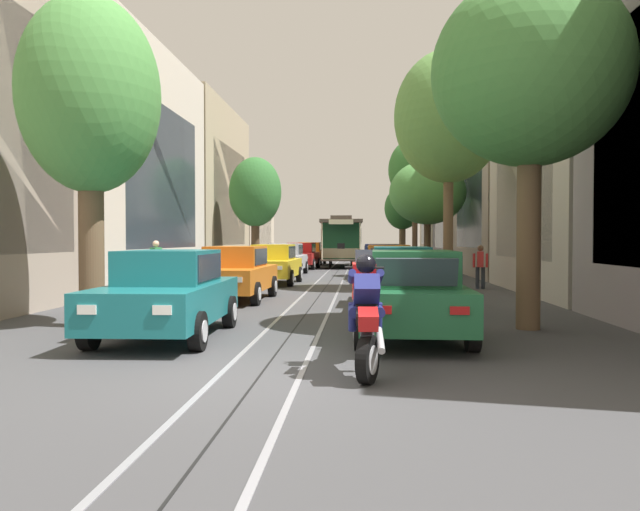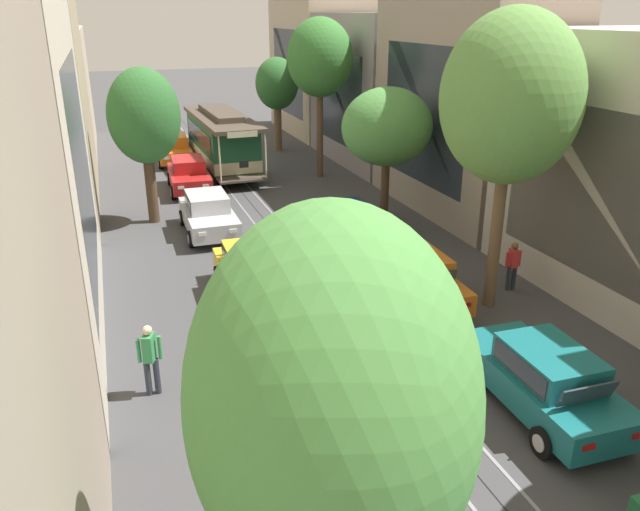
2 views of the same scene
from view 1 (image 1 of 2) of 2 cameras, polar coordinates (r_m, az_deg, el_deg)
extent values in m
plane|color=#424244|center=(27.93, 1.10, -2.17)|extent=(160.00, 160.00, 0.00)
cube|color=gray|center=(30.93, 0.38, -1.81)|extent=(0.08, 57.86, 0.01)
cube|color=gray|center=(30.89, 2.34, -1.81)|extent=(0.08, 57.86, 0.01)
cube|color=black|center=(30.91, 1.36, -1.81)|extent=(0.03, 57.86, 0.01)
cube|color=beige|center=(26.78, -18.71, 7.82)|extent=(4.57, 12.17, 9.54)
cube|color=#2D3842|center=(25.95, -14.03, 7.00)|extent=(0.04, 8.73, 5.73)
cube|color=tan|center=(38.60, -11.80, 6.07)|extent=(4.90, 12.17, 9.78)
cube|color=#2D3842|center=(37.98, -8.24, 5.42)|extent=(0.04, 8.73, 5.87)
cube|color=#BCAD93|center=(50.73, -8.52, 3.57)|extent=(5.86, 12.17, 7.29)
cube|color=#2D3842|center=(50.17, -5.26, 3.19)|extent=(0.04, 8.73, 4.38)
cube|color=beige|center=(22.49, 25.20, 6.67)|extent=(5.80, 9.67, 7.73)
cube|color=#2D3842|center=(21.58, 18.01, 5.93)|extent=(0.04, 6.98, 4.64)
cube|color=gray|center=(31.80, 17.10, 6.60)|extent=(4.04, 9.67, 9.30)
cube|color=#2D3842|center=(31.37, 13.52, 5.84)|extent=(0.04, 6.98, 5.58)
cube|color=gray|center=(41.58, 14.50, 4.58)|extent=(4.90, 9.67, 8.12)
cube|color=#2D3842|center=(41.18, 11.17, 4.06)|extent=(0.04, 6.98, 4.87)
cube|color=#BCAD93|center=(51.41, 12.27, 4.72)|extent=(4.60, 9.67, 9.44)
cube|color=#2D3842|center=(51.10, 9.73, 4.22)|extent=(0.04, 6.98, 5.66)
cube|color=#196B70|center=(11.54, -13.90, -4.16)|extent=(1.90, 4.34, 0.66)
cube|color=#196B70|center=(11.64, -13.71, -1.00)|extent=(1.52, 2.10, 0.60)
cube|color=#2D3842|center=(10.84, -14.94, -1.30)|extent=(1.34, 0.25, 0.47)
cube|color=#2D3842|center=(12.78, -12.23, -0.87)|extent=(1.30, 0.23, 0.45)
cube|color=#2D3842|center=(11.45, -10.11, -1.02)|extent=(0.07, 1.81, 0.47)
cube|color=#2D3842|center=(11.87, -17.18, -0.98)|extent=(0.07, 1.81, 0.47)
cube|color=white|center=(9.31, -14.35, -4.90)|extent=(0.28, 0.05, 0.14)
cube|color=#B21414|center=(13.48, -9.03, -2.91)|extent=(0.28, 0.05, 0.12)
cube|color=white|center=(9.69, -20.70, -4.70)|extent=(0.28, 0.05, 0.14)
cube|color=#B21414|center=(13.75, -13.60, -2.84)|extent=(0.28, 0.05, 0.12)
cylinder|color=black|center=(10.07, -11.19, -6.86)|extent=(0.22, 0.64, 0.64)
cylinder|color=silver|center=(10.05, -10.58, -6.88)|extent=(0.03, 0.35, 0.35)
cylinder|color=black|center=(10.62, -20.52, -6.49)|extent=(0.22, 0.64, 0.64)
cylinder|color=silver|center=(10.66, -21.07, -6.46)|extent=(0.03, 0.35, 0.35)
cylinder|color=black|center=(12.66, -8.34, -5.14)|extent=(0.22, 0.64, 0.64)
cylinder|color=silver|center=(12.64, -7.85, -5.15)|extent=(0.03, 0.35, 0.35)
cylinder|color=black|center=(13.10, -15.95, -4.96)|extent=(0.22, 0.64, 0.64)
cylinder|color=silver|center=(13.13, -16.41, -4.94)|extent=(0.03, 0.35, 0.35)
cube|color=orange|center=(18.19, -7.85, -2.08)|extent=(1.92, 4.35, 0.66)
cube|color=orange|center=(18.31, -7.75, -0.09)|extent=(1.53, 2.10, 0.60)
cube|color=#2D3842|center=(17.49, -8.37, -0.23)|extent=(1.34, 0.26, 0.47)
cube|color=#2D3842|center=(19.46, -6.96, -0.05)|extent=(1.30, 0.23, 0.45)
cube|color=#2D3842|center=(18.15, -5.45, -0.09)|extent=(0.08, 1.81, 0.47)
cube|color=#2D3842|center=(18.49, -10.00, -0.08)|extent=(0.08, 1.81, 0.47)
cube|color=white|center=(15.96, -7.67, -2.22)|extent=(0.28, 0.05, 0.14)
cube|color=#B21414|center=(20.18, -4.90, -1.44)|extent=(0.28, 0.05, 0.12)
cube|color=white|center=(16.24, -11.51, -2.18)|extent=(0.28, 0.05, 0.14)
cube|color=#B21414|center=(20.41, -7.99, -1.42)|extent=(0.28, 0.05, 0.12)
cylinder|color=black|center=(16.73, -5.95, -3.52)|extent=(0.22, 0.65, 0.64)
cylinder|color=silver|center=(16.71, -5.58, -3.53)|extent=(0.03, 0.35, 0.35)
cylinder|color=black|center=(17.16, -11.73, -3.42)|extent=(0.22, 0.65, 0.64)
cylinder|color=silver|center=(17.19, -12.08, -3.41)|extent=(0.03, 0.35, 0.35)
cylinder|color=black|center=(19.34, -4.40, -2.84)|extent=(0.22, 0.65, 0.64)
cylinder|color=silver|center=(19.32, -4.08, -2.85)|extent=(0.03, 0.35, 0.35)
cylinder|color=black|center=(19.71, -9.45, -2.78)|extent=(0.22, 0.65, 0.64)
cylinder|color=silver|center=(19.74, -9.76, -2.77)|extent=(0.03, 0.35, 0.35)
cube|color=gold|center=(24.75, -4.35, -1.13)|extent=(1.90, 4.34, 0.66)
cube|color=gold|center=(24.88, -4.29, 0.33)|extent=(1.52, 2.10, 0.60)
cube|color=#2D3842|center=(24.06, -4.62, 0.24)|extent=(1.34, 0.25, 0.47)
cube|color=#2D3842|center=(26.05, -3.87, 0.34)|extent=(1.30, 0.23, 0.45)
cube|color=#2D3842|center=(24.77, -2.58, 0.33)|extent=(0.07, 1.81, 0.47)
cube|color=#2D3842|center=(25.02, -5.98, 0.33)|extent=(0.07, 1.81, 0.47)
cube|color=white|center=(22.53, -3.85, -1.14)|extent=(0.28, 0.05, 0.14)
cube|color=#B21414|center=(26.80, -2.41, -0.72)|extent=(0.28, 0.05, 0.12)
cube|color=white|center=(22.73, -6.63, -1.12)|extent=(0.28, 0.05, 0.14)
cube|color=#B21414|center=(26.97, -4.76, -0.71)|extent=(0.28, 0.05, 0.12)
cylinder|color=black|center=(23.32, -2.75, -2.10)|extent=(0.21, 0.64, 0.64)
cylinder|color=silver|center=(23.31, -2.48, -2.11)|extent=(0.03, 0.35, 0.35)
cylinder|color=black|center=(23.63, -6.98, -2.07)|extent=(0.21, 0.64, 0.64)
cylinder|color=silver|center=(23.65, -7.24, -2.06)|extent=(0.03, 0.35, 0.35)
cylinder|color=black|center=(25.96, -1.94, -1.74)|extent=(0.21, 0.64, 0.64)
cylinder|color=silver|center=(25.95, -1.70, -1.74)|extent=(0.03, 0.35, 0.35)
cylinder|color=black|center=(26.24, -5.76, -1.71)|extent=(0.21, 0.64, 0.64)
cylinder|color=silver|center=(26.26, -6.00, -1.71)|extent=(0.03, 0.35, 0.35)
cube|color=#B7B7BC|center=(31.16, -3.19, -0.60)|extent=(1.83, 4.31, 0.66)
cube|color=#B7B7BC|center=(31.29, -3.16, 0.57)|extent=(1.49, 2.08, 0.60)
cube|color=#2D3842|center=(30.46, -3.36, 0.50)|extent=(1.33, 0.23, 0.47)
cube|color=#2D3842|center=(32.47, -2.89, 0.56)|extent=(1.30, 0.21, 0.45)
cube|color=#2D3842|center=(31.21, -1.80, 0.56)|extent=(0.04, 1.81, 0.47)
cube|color=#2D3842|center=(31.40, -4.51, 0.57)|extent=(0.04, 1.81, 0.47)
cube|color=white|center=(28.95, -2.65, -0.56)|extent=(0.28, 0.04, 0.14)
cube|color=#B21414|center=(33.24, -1.75, -0.30)|extent=(0.28, 0.04, 0.12)
cube|color=white|center=(29.10, -4.83, -0.55)|extent=(0.28, 0.04, 0.14)
cube|color=#B21414|center=(33.37, -3.66, -0.29)|extent=(0.28, 0.04, 0.12)
cylinder|color=black|center=(29.75, -1.84, -1.33)|extent=(0.21, 0.64, 0.64)
cylinder|color=silver|center=(29.74, -1.63, -1.33)|extent=(0.02, 0.35, 0.35)
cylinder|color=black|center=(29.99, -5.19, -1.31)|extent=(0.21, 0.64, 0.64)
cylinder|color=silver|center=(30.01, -5.40, -1.31)|extent=(0.02, 0.35, 0.35)
cylinder|color=black|center=(32.40, -1.34, -1.10)|extent=(0.21, 0.64, 0.64)
cylinder|color=silver|center=(32.39, -1.15, -1.10)|extent=(0.02, 0.35, 0.35)
cylinder|color=black|center=(32.62, -4.42, -1.09)|extent=(0.21, 0.64, 0.64)
cylinder|color=silver|center=(32.63, -4.61, -1.09)|extent=(0.02, 0.35, 0.35)
cube|color=red|center=(37.73, -1.73, -0.24)|extent=(1.99, 4.38, 0.66)
cube|color=red|center=(37.86, -1.70, 0.72)|extent=(1.57, 2.13, 0.60)
cube|color=#2D3842|center=(37.03, -1.88, 0.68)|extent=(1.34, 0.28, 0.47)
cube|color=#2D3842|center=(39.03, -1.46, 0.72)|extent=(1.30, 0.26, 0.45)
cube|color=#2D3842|center=(37.76, -0.58, 0.72)|extent=(0.11, 1.81, 0.47)
cube|color=#2D3842|center=(37.97, -2.82, 0.73)|extent=(0.11, 1.81, 0.47)
cube|color=white|center=(35.51, -1.33, -0.18)|extent=(0.28, 0.05, 0.14)
cube|color=#B21414|center=(39.79, -0.50, 0.00)|extent=(0.28, 0.05, 0.12)
cube|color=white|center=(35.68, -3.11, -0.18)|extent=(0.28, 0.05, 0.14)
cube|color=#B21414|center=(39.94, -2.09, 0.00)|extent=(0.28, 0.05, 0.12)
cylinder|color=black|center=(36.30, -0.65, -0.82)|extent=(0.23, 0.65, 0.64)
cylinder|color=silver|center=(36.29, -0.48, -0.82)|extent=(0.04, 0.35, 0.35)
cylinder|color=black|center=(36.56, -3.39, -0.81)|extent=(0.23, 0.65, 0.64)
cylinder|color=silver|center=(36.58, -3.56, -0.81)|extent=(0.04, 0.35, 0.35)
cylinder|color=black|center=(38.95, -0.18, -0.67)|extent=(0.23, 0.65, 0.64)
cylinder|color=silver|center=(38.94, -0.01, -0.67)|extent=(0.04, 0.35, 0.35)
cylinder|color=black|center=(39.19, -2.73, -0.66)|extent=(0.23, 0.65, 0.64)
cylinder|color=silver|center=(39.20, -2.89, -0.65)|extent=(0.04, 0.35, 0.35)
cube|color=orange|center=(44.08, -0.89, 0.01)|extent=(2.01, 4.38, 0.66)
cube|color=orange|center=(44.22, -0.87, 0.83)|extent=(1.57, 2.13, 0.60)
cube|color=#2D3842|center=(43.38, -1.01, 0.79)|extent=(1.34, 0.29, 0.47)
cube|color=#2D3842|center=(45.39, -0.68, 0.82)|extent=(1.30, 0.26, 0.45)
cube|color=#2D3842|center=(44.12, 0.09, 0.83)|extent=(0.12, 1.81, 0.47)
cube|color=#2D3842|center=(44.32, -1.83, 0.83)|extent=(0.12, 1.81, 0.47)
cube|color=white|center=(41.86, -0.52, 0.07)|extent=(0.28, 0.05, 0.14)
cube|color=#B21414|center=(46.15, 0.14, 0.20)|extent=(0.28, 0.05, 0.12)
cube|color=white|center=(42.02, -2.03, 0.07)|extent=(0.28, 0.05, 0.14)
cube|color=#B21414|center=(46.29, -1.23, 0.20)|extent=(0.28, 0.05, 0.12)
cylinder|color=black|center=(42.66, 0.04, -0.48)|extent=(0.23, 0.65, 0.64)
cylinder|color=silver|center=(42.65, 0.19, -0.48)|extent=(0.04, 0.35, 0.35)
cylinder|color=black|center=(42.89, -2.29, -0.47)|extent=(0.23, 0.65, 0.64)
cylinder|color=silver|center=(42.91, -2.44, -0.47)|extent=(0.04, 0.35, 0.35)
cylinder|color=black|center=(45.31, 0.43, -0.37)|extent=(0.23, 0.65, 0.64)
cylinder|color=silver|center=(45.29, 0.57, -0.37)|extent=(0.04, 0.35, 0.35)
cylinder|color=black|center=(45.53, -1.77, -0.36)|extent=(0.23, 0.65, 0.64)
cylinder|color=silver|center=(45.54, -1.91, -0.36)|extent=(0.04, 0.35, 0.35)
cube|color=#1E6038|center=(11.27, 8.36, -4.27)|extent=(1.86, 4.32, 0.66)
cube|color=#1E6038|center=(11.07, 8.43, -1.10)|extent=(1.50, 2.08, 0.60)
cube|color=#2D3842|center=(11.91, 8.16, -1.02)|extent=(1.33, 0.24, 0.47)
cube|color=#2D3842|center=(9.89, 8.89, -1.52)|extent=(1.30, 0.22, 0.45)
cube|color=#2D3842|center=(11.05, 4.55, -1.10)|extent=(0.05, 1.81, 0.47)
cube|color=#2D3842|center=(11.15, 12.27, -1.10)|extent=(0.05, 1.81, 0.47)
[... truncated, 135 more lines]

